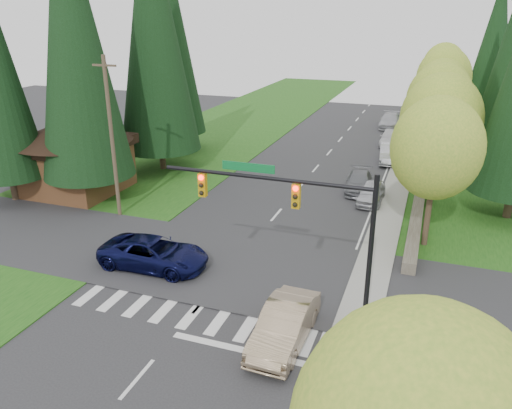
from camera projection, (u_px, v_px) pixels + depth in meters
The scene contains 29 objects.
ground at pixel (152, 362), 18.71m from camera, with size 120.00×120.00×0.00m, color #28282B.
grass_east at pixel (489, 215), 32.17m from camera, with size 14.00×110.00×0.06m, color #1B4C14.
grass_west at pixel (140, 174), 40.36m from camera, with size 14.00×110.00×0.06m, color #1B4C14.
cross_street at pixel (233, 266), 25.74m from camera, with size 120.00×8.00×0.10m, color #28282B.
sidewalk_east at pixel (395, 194), 35.84m from camera, with size 1.80×80.00×0.13m, color gray.
curb_east at pixel (383, 193), 36.10m from camera, with size 0.20×80.00×0.13m, color gray.
stone_wall_north at pixel (425, 163), 42.23m from camera, with size 0.70×40.00×0.70m, color #4C4438.
traffic_signal at pixel (300, 211), 19.49m from camera, with size 8.70×0.37×6.80m.
brown_building at pixel (74, 150), 35.49m from camera, with size 8.40×8.40×5.40m.
utility_pole at pixel (112, 137), 30.40m from camera, with size 1.60×0.24×10.00m.
decid_tree_0 at pixel (437, 149), 26.10m from camera, with size 4.80×4.80×8.37m.
decid_tree_1 at pixel (441, 120), 32.14m from camera, with size 5.20×5.20×8.80m.
decid_tree_2 at pixel (439, 101), 38.31m from camera, with size 5.00×5.00×8.82m.
decid_tree_3 at pixel (441, 92), 44.52m from camera, with size 5.00×5.00×8.55m.
decid_tree_4 at pixel (444, 78), 50.50m from camera, with size 5.40×5.40×9.18m.
decid_tree_5 at pixel (441, 76), 56.90m from camera, with size 4.80×4.80×8.30m.
decid_tree_6 at pixel (443, 67), 62.90m from camera, with size 5.20×5.20×8.86m.
conifer_w_a at pixel (74, 38), 31.23m from camera, with size 6.12×6.12×19.80m.
conifer_w_b at pixel (78, 49), 36.05m from camera, with size 5.44×5.44×17.80m.
conifer_w_c at pixel (153, 26), 37.76m from camera, with size 6.46×6.46×20.80m.
conifer_w_e at pixel (170, 36), 44.02m from camera, with size 5.78×5.78×18.80m.
conifer_e_c at pixel (495, 43), 53.13m from camera, with size 5.10×5.10×16.80m.
sedan_champagne at pixel (284, 325), 19.54m from camera, with size 1.70×4.87×1.60m, color tan.
suv_navy at pixel (154, 253), 25.42m from camera, with size 2.59×5.61×1.56m, color #0A0D36.
parked_car_a at pixel (371, 193), 34.22m from camera, with size 1.64×4.07×1.39m, color #BABBC0.
parked_car_b at pixel (359, 182), 36.45m from camera, with size 1.86×4.58×1.33m, color slate.
parked_car_c at pixel (389, 154), 43.44m from camera, with size 1.66×4.77×1.57m, color #B7B8BC.
parked_car_d at pixel (390, 137), 49.11m from camera, with size 1.85×4.59×1.56m, color silver.
parked_car_e at pixel (390, 121), 56.72m from camera, with size 2.19×5.38×1.56m, color #A9A9AE.
Camera 1 is at (8.87, -13.12, 12.23)m, focal length 35.00 mm.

